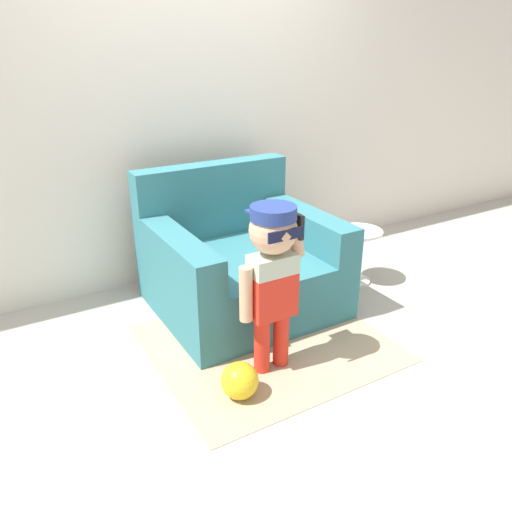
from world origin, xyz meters
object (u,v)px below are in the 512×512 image
(side_table, at_px, (358,251))
(toy_ball, at_px, (240,381))
(person_child, at_px, (272,265))
(armchair, at_px, (239,263))

(side_table, height_order, toy_ball, side_table)
(person_child, xyz_separation_m, side_table, (1.13, 0.59, -0.38))
(armchair, bearing_deg, toy_ball, -118.71)
(side_table, bearing_deg, person_child, -152.53)
(armchair, height_order, person_child, person_child)
(armchair, height_order, toy_ball, armchair)
(side_table, distance_m, toy_ball, 1.58)
(side_table, xyz_separation_m, toy_ball, (-1.40, -0.72, -0.16))
(armchair, relative_size, person_child, 1.19)
(toy_ball, bearing_deg, armchair, 61.29)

